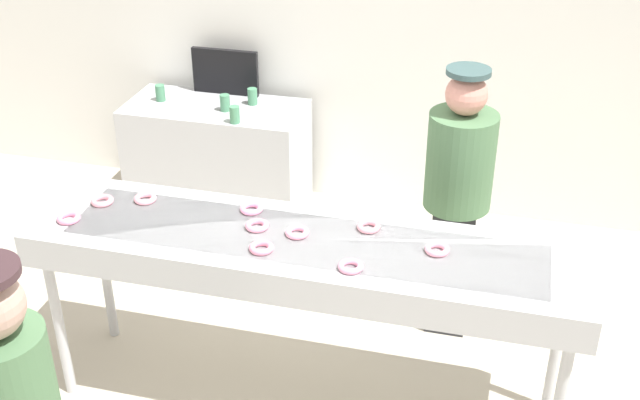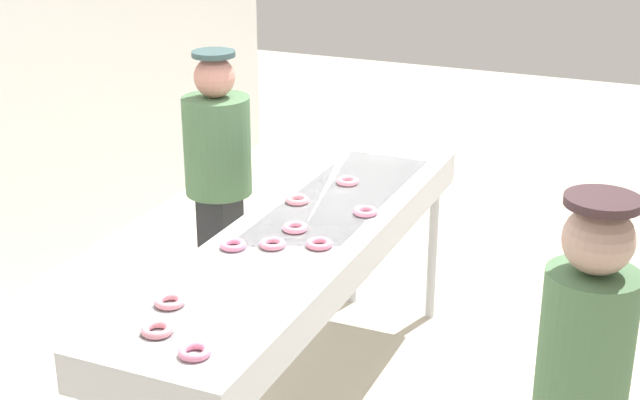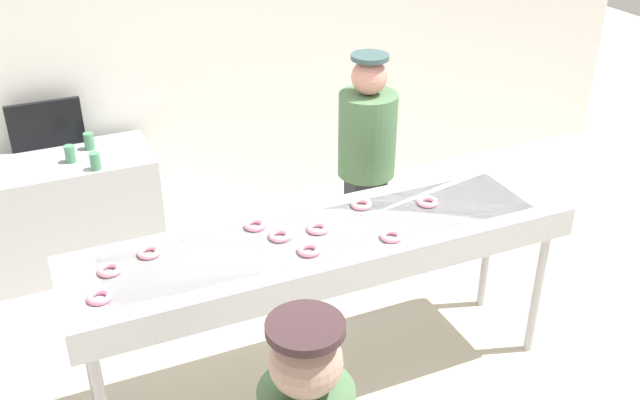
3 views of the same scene
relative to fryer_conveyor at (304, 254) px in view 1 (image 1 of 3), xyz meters
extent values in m
plane|color=beige|center=(0.00, 0.00, -0.95)|extent=(16.00, 16.00, 0.00)
cube|color=#B7BABF|center=(0.00, 0.00, 0.00)|extent=(2.77, 0.68, 0.17)
cube|color=slate|center=(0.00, 0.00, 0.05)|extent=(2.35, 0.47, 0.08)
cylinder|color=#B7BABF|center=(-1.28, -0.26, -0.52)|extent=(0.06, 0.06, 0.87)
cylinder|color=#B7BABF|center=(-1.28, 0.26, -0.52)|extent=(0.06, 0.06, 0.87)
cylinder|color=#B7BABF|center=(1.28, 0.26, -0.52)|extent=(0.06, 0.06, 0.87)
torus|color=pink|center=(-0.91, 0.16, 0.10)|extent=(0.14, 0.14, 0.03)
torus|color=pink|center=(-0.25, 0.04, 0.10)|extent=(0.16, 0.16, 0.03)
torus|color=pink|center=(-0.33, 0.19, 0.10)|extent=(0.15, 0.15, 0.03)
torus|color=pink|center=(0.29, 0.17, 0.10)|extent=(0.13, 0.13, 0.03)
torus|color=pink|center=(-1.20, -0.13, 0.10)|extent=(0.16, 0.16, 0.03)
torus|color=pink|center=(-0.17, -0.15, 0.10)|extent=(0.16, 0.16, 0.03)
torus|color=pink|center=(0.65, 0.04, 0.10)|extent=(0.14, 0.14, 0.03)
torus|color=pink|center=(-0.04, 0.03, 0.10)|extent=(0.16, 0.16, 0.03)
torus|color=pink|center=(0.28, -0.20, 0.10)|extent=(0.15, 0.15, 0.03)
torus|color=pink|center=(-1.12, 0.08, 0.10)|extent=(0.13, 0.13, 0.03)
cube|color=#242529|center=(0.67, 0.84, -0.52)|extent=(0.24, 0.18, 0.86)
cylinder|color=#4C724C|center=(0.67, 0.84, 0.19)|extent=(0.38, 0.38, 0.56)
sphere|color=tan|center=(0.67, 0.84, 0.59)|extent=(0.23, 0.23, 0.23)
cylinder|color=#354D4D|center=(0.67, 0.84, 0.71)|extent=(0.24, 0.24, 0.03)
cylinder|color=#4C724C|center=(-0.70, -1.39, 0.17)|extent=(0.32, 0.32, 0.53)
cube|color=#B7BABF|center=(-1.22, 1.93, -0.53)|extent=(1.33, 0.62, 0.84)
cylinder|color=#4C8C66|center=(-0.97, 1.68, -0.05)|extent=(0.07, 0.07, 0.12)
cylinder|color=#4C8C66|center=(-0.95, 2.03, -0.05)|extent=(0.07, 0.07, 0.12)
cylinder|color=#4C8C66|center=(-1.64, 1.93, -0.05)|extent=(0.07, 0.07, 0.12)
cylinder|color=#4C8C66|center=(-1.11, 1.87, -0.05)|extent=(0.07, 0.07, 0.12)
cube|color=black|center=(-1.22, 2.19, 0.06)|extent=(0.51, 0.04, 0.35)
camera|label=1|loc=(0.91, -3.21, 2.17)|focal=45.15mm
camera|label=2|loc=(-3.59, -1.66, 1.75)|focal=51.42mm
camera|label=3|loc=(-1.37, -3.03, 2.11)|focal=41.09mm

